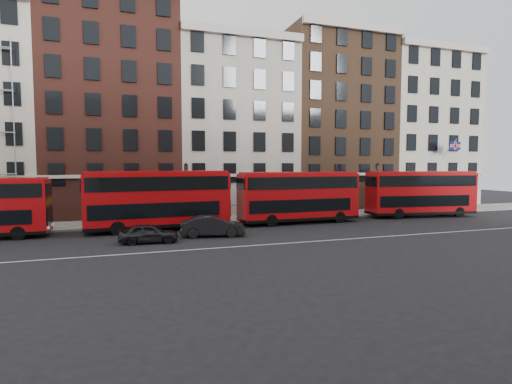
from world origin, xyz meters
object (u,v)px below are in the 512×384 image
object	(u,v)px
bus_c	(298,196)
car_front	(213,226)
bus_b	(158,199)
bus_d	(421,192)
traffic_light	(469,190)
car_rear	(149,233)

from	to	relation	value
bus_c	car_front	world-z (taller)	bus_c
bus_c	bus_b	bearing A→B (deg)	178.95
bus_d	car_front	xyz separation A→B (m)	(-22.30, -4.11, -1.70)
bus_c	traffic_light	xyz separation A→B (m)	(22.09, 2.21, -0.04)
traffic_light	bus_b	bearing A→B (deg)	-176.32
bus_b	bus_c	size ratio (longest dim) A/B	1.04
bus_c	bus_d	world-z (taller)	bus_c
bus_b	car_rear	size ratio (longest dim) A/B	2.96
bus_d	traffic_light	distance (m)	8.87
car_front	bus_c	bearing A→B (deg)	-54.32
car_rear	car_front	size ratio (longest dim) A/B	0.83
bus_b	car_rear	xyz separation A→B (m)	(-1.08, -5.14, -1.90)
bus_c	car_rear	xyz separation A→B (m)	(-13.43, -5.14, -1.82)
bus_b	car_rear	world-z (taller)	bus_b
bus_c	bus_d	size ratio (longest dim) A/B	0.99
bus_d	car_rear	bearing A→B (deg)	-161.79
car_rear	traffic_light	distance (m)	36.32
car_front	traffic_light	world-z (taller)	traffic_light
car_rear	traffic_light	bearing A→B (deg)	-73.86
bus_b	traffic_light	size ratio (longest dim) A/B	3.52
car_front	traffic_light	bearing A→B (deg)	-67.78
bus_d	traffic_light	size ratio (longest dim) A/B	3.42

